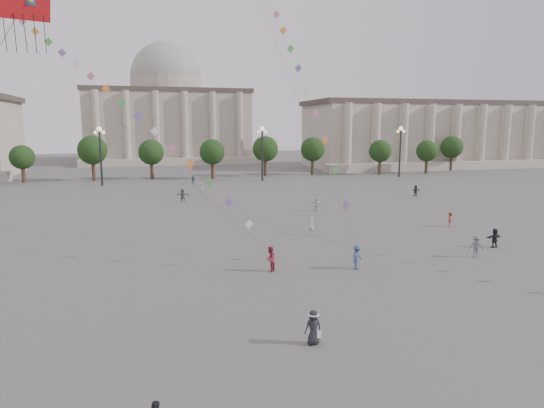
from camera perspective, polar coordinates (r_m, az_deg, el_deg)
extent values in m
plane|color=#595653|center=(26.08, 3.31, -15.41)|extent=(360.00, 360.00, 0.00)
cube|color=#ACA290|center=(143.57, 20.45, 7.53)|extent=(80.00, 22.00, 16.00)
cube|color=#473A34|center=(143.66, 20.64, 10.96)|extent=(81.60, 22.44, 1.20)
cube|color=#ACA290|center=(133.48, 23.48, 4.25)|extent=(84.00, 4.00, 2.00)
cube|color=#ACA290|center=(152.69, -12.14, 8.72)|extent=(46.00, 30.00, 20.00)
cube|color=#473A34|center=(153.00, -12.27, 12.69)|extent=(46.92, 30.60, 1.20)
cube|color=#ACA290|center=(136.07, -11.66, 4.90)|extent=(48.30, 4.00, 2.00)
cylinder|color=#ACA290|center=(153.13, -12.30, 13.40)|extent=(21.00, 21.00, 5.00)
sphere|color=gray|center=(153.34, -12.33, 14.33)|extent=(21.00, 21.00, 21.00)
cylinder|color=#39291C|center=(103.41, -27.37, 3.16)|extent=(0.70, 0.70, 3.52)
sphere|color=black|center=(103.15, -27.52, 5.19)|extent=(5.12, 5.12, 5.12)
cylinder|color=#39291C|center=(101.47, -20.74, 3.50)|extent=(0.70, 0.70, 3.52)
sphere|color=black|center=(101.21, -20.86, 5.57)|extent=(5.12, 5.12, 5.12)
cylinder|color=#39291C|center=(100.93, -13.94, 3.80)|extent=(0.70, 0.70, 3.52)
sphere|color=black|center=(100.66, -14.02, 5.89)|extent=(5.12, 5.12, 5.12)
cylinder|color=#39291C|center=(101.81, -7.16, 4.05)|extent=(0.70, 0.70, 3.52)
sphere|color=black|center=(101.55, -7.20, 6.11)|extent=(5.12, 5.12, 5.12)
cylinder|color=#39291C|center=(104.08, -0.58, 4.23)|extent=(0.70, 0.70, 3.52)
sphere|color=black|center=(103.82, -0.58, 6.25)|extent=(5.12, 5.12, 5.12)
cylinder|color=#39291C|center=(107.64, 5.64, 4.35)|extent=(0.70, 0.70, 3.52)
sphere|color=black|center=(107.39, 5.67, 6.31)|extent=(5.12, 5.12, 5.12)
cylinder|color=#39291C|center=(112.38, 11.40, 4.42)|extent=(0.70, 0.70, 3.52)
sphere|color=black|center=(112.14, 11.46, 6.29)|extent=(5.12, 5.12, 5.12)
cylinder|color=#39291C|center=(118.15, 16.65, 4.44)|extent=(0.70, 0.70, 3.52)
sphere|color=black|center=(117.93, 16.73, 6.23)|extent=(5.12, 5.12, 5.12)
cylinder|color=#39291C|center=(124.82, 21.38, 4.43)|extent=(0.70, 0.70, 3.52)
sphere|color=black|center=(124.60, 21.48, 6.12)|extent=(5.12, 5.12, 5.12)
cylinder|color=#262628|center=(93.00, -19.50, 5.11)|extent=(0.36, 0.36, 10.00)
sphere|color=#FFE5B2|center=(92.82, -19.67, 8.31)|extent=(0.90, 0.90, 0.90)
sphere|color=#FFE5B2|center=(92.88, -20.09, 7.91)|extent=(0.60, 0.60, 0.60)
sphere|color=#FFE5B2|center=(92.77, -19.22, 7.96)|extent=(0.60, 0.60, 0.60)
cylinder|color=#262628|center=(95.37, -1.15, 5.72)|extent=(0.36, 0.36, 10.00)
sphere|color=#FFE5B2|center=(95.19, -1.16, 8.85)|extent=(0.90, 0.90, 0.90)
sphere|color=#FFE5B2|center=(95.04, -1.58, 8.48)|extent=(0.60, 0.60, 0.60)
sphere|color=#FFE5B2|center=(95.37, -0.75, 8.49)|extent=(0.60, 0.60, 0.60)
cylinder|color=#262628|center=(106.50, 14.82, 5.79)|extent=(0.36, 0.36, 10.00)
sphere|color=#FFE5B2|center=(106.34, 14.93, 8.58)|extent=(0.90, 0.90, 0.90)
sphere|color=#FFE5B2|center=(106.00, 14.59, 8.27)|extent=(0.60, 0.60, 0.60)
sphere|color=#FFE5B2|center=(106.69, 15.25, 8.25)|extent=(0.60, 0.60, 0.60)
imported|color=navy|center=(91.48, -9.27, 2.80)|extent=(0.94, 0.43, 1.57)
imported|color=black|center=(47.95, 24.72, -3.66)|extent=(1.65, 0.67, 1.73)
imported|color=silver|center=(77.82, -8.30, 1.81)|extent=(1.21, 1.79, 1.85)
imported|color=slate|center=(43.71, 22.91, -4.62)|extent=(1.39, 1.08, 1.89)
imported|color=silver|center=(62.33, 5.33, 0.03)|extent=(1.78, 1.24, 1.85)
imported|color=maroon|center=(55.91, 20.25, -1.69)|extent=(1.11, 1.21, 1.63)
imported|color=black|center=(78.25, 16.56, 1.51)|extent=(1.66, 0.92, 1.70)
imported|color=slate|center=(70.33, -10.46, 1.00)|extent=(1.88, 0.94, 1.94)
imported|color=beige|center=(48.92, 4.61, -2.55)|extent=(0.78, 0.72, 1.79)
imported|color=maroon|center=(36.53, -0.21, -6.49)|extent=(1.12, 1.18, 1.93)
imported|color=#324D70|center=(37.67, 9.98, -6.17)|extent=(1.39, 1.33, 1.90)
imported|color=black|center=(25.07, 4.88, -14.26)|extent=(0.91, 0.63, 1.77)
cone|color=white|center=(24.79, 4.90, -12.71)|extent=(0.52, 0.52, 0.14)
cylinder|color=white|center=(24.81, 4.90, -12.84)|extent=(0.60, 0.60, 0.02)
cube|color=white|center=(25.16, 5.54, -15.02)|extent=(0.22, 0.10, 0.35)
cube|color=red|center=(24.93, -27.28, 19.93)|extent=(2.25, 1.18, 1.02)
cube|color=#18841D|center=(25.02, -28.18, 20.41)|extent=(0.39, 0.29, 0.34)
cube|color=#215DB3|center=(24.88, -26.50, 20.60)|extent=(0.39, 0.29, 0.34)
sphere|color=gold|center=(24.98, -28.20, 20.43)|extent=(0.20, 0.20, 0.20)
sphere|color=gold|center=(24.84, -26.52, 20.61)|extent=(0.20, 0.20, 0.20)
cylinder|color=#3F3F3F|center=(53.81, -25.96, 15.90)|extent=(0.02, 0.02, 61.65)
cube|color=silver|center=(36.90, -2.71, -2.39)|extent=(0.76, 0.25, 0.76)
cube|color=#7651A3|center=(37.65, -5.10, 0.22)|extent=(0.76, 0.25, 0.76)
cube|color=#469745|center=(38.56, -7.39, 2.55)|extent=(0.76, 0.25, 0.76)
cube|color=orange|center=(39.59, -9.58, 4.66)|extent=(0.76, 0.25, 0.76)
cube|color=#C36789|center=(40.72, -11.66, 6.57)|extent=(0.76, 0.25, 0.76)
cube|color=silver|center=(41.95, -13.63, 8.32)|extent=(0.76, 0.25, 0.76)
cube|color=#7651A3|center=(43.26, -15.50, 9.91)|extent=(0.76, 0.25, 0.76)
cube|color=#469745|center=(44.65, -17.28, 11.37)|extent=(0.76, 0.25, 0.76)
cube|color=orange|center=(46.10, -18.96, 12.69)|extent=(0.76, 0.25, 0.76)
cube|color=#C36789|center=(47.60, -20.55, 13.91)|extent=(0.76, 0.25, 0.76)
cube|color=silver|center=(49.16, -22.05, 15.01)|extent=(0.76, 0.25, 0.76)
cube|color=#7651A3|center=(50.76, -23.47, 16.02)|extent=(0.76, 0.25, 0.76)
cube|color=#469745|center=(52.40, -24.82, 16.95)|extent=(0.76, 0.25, 0.76)
cube|color=orange|center=(54.08, -26.10, 17.79)|extent=(0.76, 0.25, 0.76)
cube|color=#C36789|center=(55.79, -27.31, 18.57)|extent=(0.76, 0.25, 0.76)
cube|color=silver|center=(57.52, -28.45, 19.28)|extent=(0.76, 0.25, 0.76)
cube|color=#7651A3|center=(38.55, 8.68, -0.08)|extent=(0.76, 0.25, 0.76)
cube|color=#469745|center=(39.95, 7.42, 3.98)|extent=(0.76, 0.25, 0.76)
cube|color=orange|center=(41.56, 6.23, 7.48)|extent=(0.76, 0.25, 0.76)
cube|color=#C36789|center=(43.32, 5.12, 10.55)|extent=(0.76, 0.25, 0.76)
cube|color=silver|center=(45.21, 4.08, 13.25)|extent=(0.76, 0.25, 0.76)
cube|color=#7651A3|center=(47.20, 3.10, 15.66)|extent=(0.76, 0.25, 0.76)
cube|color=#469745|center=(49.27, 2.19, 17.80)|extent=(0.76, 0.25, 0.76)
cube|color=orange|center=(51.40, 1.33, 19.71)|extent=(0.76, 0.25, 0.76)
cube|color=#C36789|center=(53.59, 0.51, 21.43)|extent=(0.76, 0.25, 0.76)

